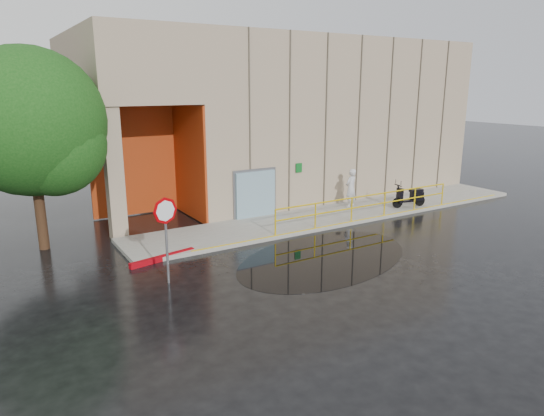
{
  "coord_description": "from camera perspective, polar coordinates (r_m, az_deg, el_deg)",
  "views": [
    {
      "loc": [
        -9.93,
        -11.95,
        5.74
      ],
      "look_at": [
        -0.74,
        3.0,
        1.28
      ],
      "focal_mm": 32.0,
      "sensor_mm": 36.0,
      "label": 1
    }
  ],
  "objects": [
    {
      "name": "person",
      "position": [
        23.07,
        9.27,
        2.35
      ],
      "size": [
        0.75,
        0.59,
        1.81
      ],
      "primitive_type": "imported",
      "rotation": [
        0.0,
        0.0,
        3.4
      ],
      "color": "silver",
      "rests_on": "sidewalk"
    },
    {
      "name": "scooter",
      "position": [
        23.67,
        15.92,
        1.93
      ],
      "size": [
        1.76,
        0.91,
        1.33
      ],
      "rotation": [
        0.0,
        0.0,
        -0.22
      ],
      "color": "black",
      "rests_on": "sidewalk"
    },
    {
      "name": "sidewalk",
      "position": [
        22.29,
        8.39,
        -0.63
      ],
      "size": [
        20.0,
        3.0,
        0.15
      ],
      "primitive_type": "cube",
      "color": "gray",
      "rests_on": "ground"
    },
    {
      "name": "building",
      "position": [
        27.46,
        1.69,
        11.04
      ],
      "size": [
        20.0,
        10.17,
        8.0
      ],
      "color": "gray",
      "rests_on": "ground"
    },
    {
      "name": "tree_near",
      "position": [
        18.5,
        -26.07,
        8.47
      ],
      "size": [
        5.06,
        5.06,
        7.07
      ],
      "rotation": [
        0.0,
        0.0,
        -0.1
      ],
      "color": "black",
      "rests_on": "ground"
    },
    {
      "name": "red_curb",
      "position": [
        16.81,
        -12.71,
        -5.75
      ],
      "size": [
        2.39,
        0.64,
        0.18
      ],
      "primitive_type": "cube",
      "rotation": [
        0.0,
        0.0,
        0.19
      ],
      "color": "#9B030C",
      "rests_on": "ground"
    },
    {
      "name": "stop_sign",
      "position": [
        14.33,
        -12.4,
        -1.56
      ],
      "size": [
        0.78,
        0.23,
        2.64
      ],
      "rotation": [
        0.0,
        0.0,
        -0.14
      ],
      "color": "slate",
      "rests_on": "ground"
    },
    {
      "name": "ground",
      "position": [
        16.56,
        7.69,
        -6.16
      ],
      "size": [
        120.0,
        120.0,
        0.0
      ],
      "primitive_type": "plane",
      "color": "black",
      "rests_on": "ground"
    },
    {
      "name": "guardrail",
      "position": [
        21.32,
        11.29,
        0.24
      ],
      "size": [
        9.56,
        0.06,
        1.03
      ],
      "color": "#E3B90B",
      "rests_on": "sidewalk"
    },
    {
      "name": "puddle",
      "position": [
        16.79,
        6.21,
        -5.81
      ],
      "size": [
        8.13,
        6.2,
        0.01
      ],
      "primitive_type": "cube",
      "rotation": [
        0.0,
        0.0,
        0.27
      ],
      "color": "black",
      "rests_on": "ground"
    }
  ]
}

